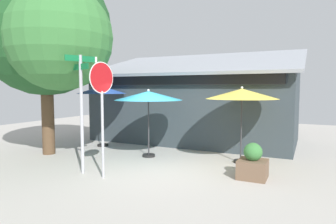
{
  "coord_description": "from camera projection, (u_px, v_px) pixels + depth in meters",
  "views": [
    {
      "loc": [
        3.97,
        -7.48,
        2.38
      ],
      "look_at": [
        -0.24,
        1.2,
        1.6
      ],
      "focal_mm": 31.32,
      "sensor_mm": 36.0,
      "label": 1
    }
  ],
  "objects": [
    {
      "name": "ground_plane",
      "position": [
        158.0,
        171.0,
        8.63
      ],
      "size": [
        28.0,
        28.0,
        0.1
      ],
      "primitive_type": "cube",
      "color": "#ADA8A0"
    },
    {
      "name": "cafe_building",
      "position": [
        195.0,
        105.0,
        13.49
      ],
      "size": [
        9.17,
        5.01,
        4.18
      ],
      "color": "#333D42",
      "rests_on": "ground"
    },
    {
      "name": "street_sign_post",
      "position": [
        81.0,
        102.0,
        8.09
      ],
      "size": [
        0.82,
        0.88,
        3.29
      ],
      "color": "#A8AAB2",
      "rests_on": "ground"
    },
    {
      "name": "stop_sign",
      "position": [
        102.0,
        97.0,
        7.64
      ],
      "size": [
        0.13,
        0.82,
        3.07
      ],
      "color": "#A8AAB2",
      "rests_on": "ground"
    },
    {
      "name": "patio_umbrella_royal_blue_left",
      "position": [
        102.0,
        91.0,
        11.92
      ],
      "size": [
        1.99,
        1.99,
        2.54
      ],
      "color": "black",
      "rests_on": "ground"
    },
    {
      "name": "patio_umbrella_teal_center",
      "position": [
        148.0,
        96.0,
        10.07
      ],
      "size": [
        2.36,
        2.36,
        2.36
      ],
      "color": "black",
      "rests_on": "ground"
    },
    {
      "name": "patio_umbrella_mustard_right",
      "position": [
        242.0,
        95.0,
        9.22
      ],
      "size": [
        2.27,
        2.27,
        2.44
      ],
      "color": "black",
      "rests_on": "ground"
    },
    {
      "name": "shade_tree",
      "position": [
        49.0,
        32.0,
        10.04
      ],
      "size": [
        5.29,
        4.65,
        6.78
      ],
      "color": "brown",
      "rests_on": "ground"
    },
    {
      "name": "sidewalk_planter",
      "position": [
        253.0,
        164.0,
        7.74
      ],
      "size": [
        0.74,
        0.74,
        0.95
      ],
      "color": "brown",
      "rests_on": "ground"
    }
  ]
}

